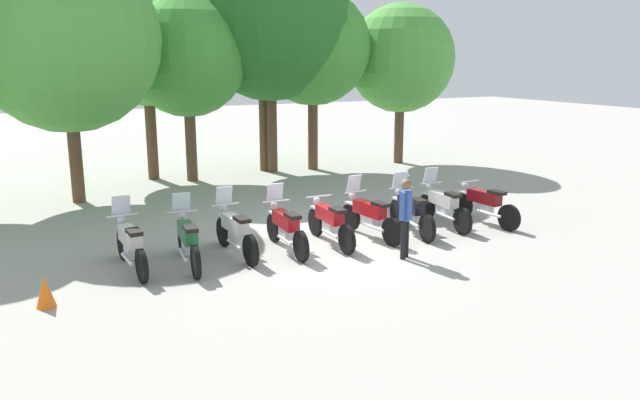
{
  "coord_description": "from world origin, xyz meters",
  "views": [
    {
      "loc": [
        -6.04,
        -11.75,
        4.04
      ],
      "look_at": [
        0.0,
        0.5,
        0.9
      ],
      "focal_mm": 34.81,
      "sensor_mm": 36.0,
      "label": 1
    }
  ],
  "objects_px": {
    "motorcycle_0": "(130,244)",
    "motorcycle_4": "(330,222)",
    "tree_2": "(146,51)",
    "tree_3": "(187,57)",
    "tree_4": "(262,42)",
    "motorcycle_5": "(369,215)",
    "motorcycle_3": "(286,227)",
    "tree_1": "(65,38)",
    "motorcycle_2": "(235,231)",
    "motorcycle_6": "(411,211)",
    "person_0": "(406,212)",
    "tree_7": "(401,59)",
    "traffic_cone": "(45,291)",
    "motorcycle_7": "(443,205)",
    "tree_5": "(270,20)",
    "motorcycle_8": "(484,204)",
    "motorcycle_1": "(188,240)",
    "tree_6": "(313,47)"
  },
  "relations": [
    {
      "from": "motorcycle_7",
      "to": "motorcycle_4",
      "type": "bearing_deg",
      "value": 95.85
    },
    {
      "from": "motorcycle_1",
      "to": "tree_1",
      "type": "bearing_deg",
      "value": 16.39
    },
    {
      "from": "tree_7",
      "to": "motorcycle_6",
      "type": "bearing_deg",
      "value": -121.63
    },
    {
      "from": "motorcycle_6",
      "to": "tree_5",
      "type": "xyz_separation_m",
      "value": [
        0.1,
        8.94,
        4.79
      ]
    },
    {
      "from": "motorcycle_3",
      "to": "motorcycle_8",
      "type": "bearing_deg",
      "value": -90.19
    },
    {
      "from": "motorcycle_6",
      "to": "tree_3",
      "type": "distance_m",
      "value": 9.74
    },
    {
      "from": "motorcycle_4",
      "to": "traffic_cone",
      "type": "bearing_deg",
      "value": 101.55
    },
    {
      "from": "tree_1",
      "to": "tree_6",
      "type": "bearing_deg",
      "value": 12.78
    },
    {
      "from": "tree_2",
      "to": "motorcycle_8",
      "type": "bearing_deg",
      "value": -57.12
    },
    {
      "from": "motorcycle_1",
      "to": "motorcycle_5",
      "type": "bearing_deg",
      "value": -83.63
    },
    {
      "from": "motorcycle_1",
      "to": "tree_2",
      "type": "distance_m",
      "value": 10.24
    },
    {
      "from": "tree_4",
      "to": "motorcycle_5",
      "type": "bearing_deg",
      "value": -96.28
    },
    {
      "from": "motorcycle_1",
      "to": "motorcycle_7",
      "type": "bearing_deg",
      "value": -83.52
    },
    {
      "from": "tree_5",
      "to": "tree_7",
      "type": "height_order",
      "value": "tree_5"
    },
    {
      "from": "motorcycle_8",
      "to": "tree_2",
      "type": "distance_m",
      "value": 11.98
    },
    {
      "from": "tree_1",
      "to": "tree_5",
      "type": "distance_m",
      "value": 7.16
    },
    {
      "from": "motorcycle_0",
      "to": "tree_3",
      "type": "height_order",
      "value": "tree_3"
    },
    {
      "from": "tree_3",
      "to": "motorcycle_3",
      "type": "bearing_deg",
      "value": -91.61
    },
    {
      "from": "tree_7",
      "to": "traffic_cone",
      "type": "distance_m",
      "value": 16.84
    },
    {
      "from": "motorcycle_6",
      "to": "motorcycle_4",
      "type": "bearing_deg",
      "value": 96.86
    },
    {
      "from": "motorcycle_3",
      "to": "motorcycle_4",
      "type": "height_order",
      "value": "motorcycle_3"
    },
    {
      "from": "tree_3",
      "to": "tree_2",
      "type": "bearing_deg",
      "value": 142.04
    },
    {
      "from": "motorcycle_3",
      "to": "tree_5",
      "type": "distance_m",
      "value": 10.65
    },
    {
      "from": "motorcycle_0",
      "to": "motorcycle_2",
      "type": "distance_m",
      "value": 2.12
    },
    {
      "from": "tree_3",
      "to": "tree_4",
      "type": "xyz_separation_m",
      "value": [
        2.89,
        0.71,
        0.52
      ]
    },
    {
      "from": "motorcycle_3",
      "to": "person_0",
      "type": "relative_size",
      "value": 1.32
    },
    {
      "from": "tree_2",
      "to": "tree_3",
      "type": "xyz_separation_m",
      "value": [
        1.11,
        -0.87,
        -0.18
      ]
    },
    {
      "from": "tree_1",
      "to": "motorcycle_3",
      "type": "bearing_deg",
      "value": -62.82
    },
    {
      "from": "motorcycle_6",
      "to": "tree_5",
      "type": "height_order",
      "value": "tree_5"
    },
    {
      "from": "tree_2",
      "to": "tree_5",
      "type": "relative_size",
      "value": 0.75
    },
    {
      "from": "motorcycle_3",
      "to": "tree_1",
      "type": "bearing_deg",
      "value": 28.4
    },
    {
      "from": "motorcycle_6",
      "to": "traffic_cone",
      "type": "height_order",
      "value": "motorcycle_6"
    },
    {
      "from": "motorcycle_7",
      "to": "tree_4",
      "type": "height_order",
      "value": "tree_4"
    },
    {
      "from": "motorcycle_6",
      "to": "tree_7",
      "type": "relative_size",
      "value": 0.36
    },
    {
      "from": "motorcycle_8",
      "to": "tree_7",
      "type": "height_order",
      "value": "tree_7"
    },
    {
      "from": "motorcycle_2",
      "to": "motorcycle_3",
      "type": "relative_size",
      "value": 1.0
    },
    {
      "from": "motorcycle_5",
      "to": "motorcycle_8",
      "type": "distance_m",
      "value": 3.19
    },
    {
      "from": "tree_7",
      "to": "person_0",
      "type": "bearing_deg",
      "value": -122.64
    },
    {
      "from": "motorcycle_7",
      "to": "tree_3",
      "type": "bearing_deg",
      "value": 28.92
    },
    {
      "from": "motorcycle_7",
      "to": "motorcycle_2",
      "type": "bearing_deg",
      "value": 92.98
    },
    {
      "from": "tree_2",
      "to": "traffic_cone",
      "type": "relative_size",
      "value": 11.03
    },
    {
      "from": "motorcycle_5",
      "to": "tree_3",
      "type": "distance_m",
      "value": 9.39
    },
    {
      "from": "tree_1",
      "to": "tree_7",
      "type": "xyz_separation_m",
      "value": [
        11.99,
        1.72,
        -0.55
      ]
    },
    {
      "from": "motorcycle_8",
      "to": "person_0",
      "type": "height_order",
      "value": "person_0"
    },
    {
      "from": "motorcycle_6",
      "to": "tree_7",
      "type": "bearing_deg",
      "value": -24.14
    },
    {
      "from": "traffic_cone",
      "to": "tree_7",
      "type": "bearing_deg",
      "value": 36.07
    },
    {
      "from": "motorcycle_5",
      "to": "tree_3",
      "type": "relative_size",
      "value": 0.36
    },
    {
      "from": "tree_7",
      "to": "motorcycle_0",
      "type": "bearing_deg",
      "value": -144.32
    },
    {
      "from": "tree_4",
      "to": "person_0",
      "type": "bearing_deg",
      "value": -95.98
    },
    {
      "from": "motorcycle_0",
      "to": "motorcycle_4",
      "type": "bearing_deg",
      "value": -95.96
    }
  ]
}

